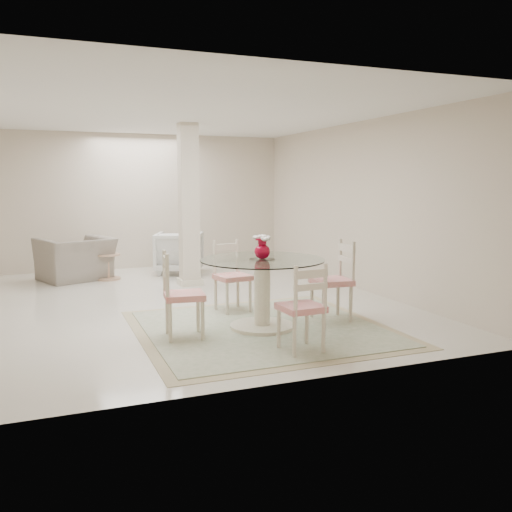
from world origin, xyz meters
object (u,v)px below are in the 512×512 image
object	(u,v)px
red_vase	(262,247)
dining_chair_west	(178,289)
side_table	(108,268)
dining_chair_south	(304,301)
recliner_taupe	(76,259)
column	(189,205)
dining_chair_north	(230,270)
dining_chair_east	(337,274)
dining_table	(262,294)
armchair_white	(179,252)

from	to	relation	value
red_vase	dining_chair_west	xyz separation A→B (m)	(-1.02, -0.03, -0.41)
side_table	dining_chair_south	bearing A→B (deg)	-74.91
recliner_taupe	dining_chair_west	bearing A→B (deg)	78.39
column	dining_chair_north	xyz separation A→B (m)	(0.03, -2.08, -0.80)
dining_chair_north	dining_chair_south	xyz separation A→B (m)	(0.10, -2.03, -0.01)
dining_chair_west	dining_chair_east	bearing A→B (deg)	-80.73
dining_chair_north	dining_chair_south	distance (m)	2.03
dining_table	dining_chair_south	size ratio (longest dim) A/B	1.42
dining_chair_east	dining_chair_west	distance (m)	2.04
column	red_vase	bearing A→B (deg)	-88.48
red_vase	recliner_taupe	xyz separation A→B (m)	(-1.87, 4.26, -0.60)
dining_chair_east	dining_table	bearing A→B (deg)	-83.26
dining_chair_east	armchair_white	size ratio (longest dim) A/B	1.27
red_vase	dining_chair_north	xyz separation A→B (m)	(-0.06, 1.02, -0.43)
column	side_table	world-z (taller)	column
dining_chair_north	side_table	size ratio (longest dim) A/B	2.27
recliner_taupe	side_table	bearing A→B (deg)	140.17
dining_chair_east	dining_chair_west	world-z (taller)	dining_chair_east
side_table	recliner_taupe	bearing A→B (deg)	162.93
dining_chair_east	dining_chair_north	xyz separation A→B (m)	(-1.08, 0.98, -0.03)
column	dining_table	xyz separation A→B (m)	(0.08, -3.10, -0.92)
dining_chair_south	armchair_white	distance (m)	5.34
column	side_table	distance (m)	1.96
column	armchair_white	size ratio (longest dim) A/B	3.08
column	dining_chair_south	xyz separation A→B (m)	(0.13, -4.11, -0.81)
dining_chair_east	dining_chair_north	world-z (taller)	dining_chair_east
dining_chair_south	dining_chair_north	bearing A→B (deg)	-90.60
dining_table	red_vase	size ratio (longest dim) A/B	5.11
dining_chair_east	side_table	size ratio (longest dim) A/B	2.41
armchair_white	side_table	size ratio (longest dim) A/B	1.89
recliner_taupe	dining_chair_south	bearing A→B (deg)	87.17
dining_chair_west	side_table	world-z (taller)	dining_chair_west
red_vase	dining_chair_west	bearing A→B (deg)	-178.05
dining_chair_west	recliner_taupe	distance (m)	4.38
red_vase	dining_chair_west	distance (m)	1.10
dining_chair_west	armchair_white	distance (m)	4.49
dining_chair_west	dining_chair_south	distance (m)	1.45
dining_chair_east	recliner_taupe	bearing A→B (deg)	-141.04
dining_table	dining_chair_west	distance (m)	1.03
dining_table	dining_chair_south	xyz separation A→B (m)	(0.05, -1.02, 0.11)
armchair_white	side_table	world-z (taller)	armchair_white
column	side_table	xyz separation A→B (m)	(-1.25, 1.00, -1.14)
column	armchair_white	bearing A→B (deg)	84.78
dining_table	red_vase	distance (m)	0.55
dining_chair_east	dining_chair_south	bearing A→B (deg)	-38.13
red_vase	dining_chair_east	xyz separation A→B (m)	(1.02, 0.04, -0.39)
dining_chair_west	armchair_white	xyz separation A→B (m)	(1.05, 4.36, -0.17)
dining_chair_north	side_table	distance (m)	3.35
dining_table	dining_chair_west	size ratio (longest dim) A/B	1.35
dining_table	dining_chair_east	xyz separation A→B (m)	(1.02, 0.04, 0.16)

